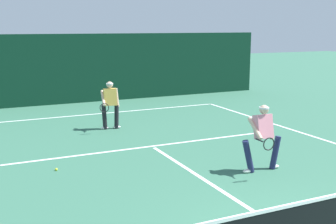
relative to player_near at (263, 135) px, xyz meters
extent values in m
cube|color=white|center=(-1.52, 8.11, -0.86)|extent=(9.85, 0.10, 0.01)
cube|color=white|center=(-1.52, 3.01, -0.86)|extent=(8.03, 0.10, 0.01)
cube|color=white|center=(-1.52, -0.36, -0.86)|extent=(0.10, 6.40, 0.01)
cube|color=white|center=(-1.52, -3.56, 0.09)|extent=(10.62, 0.03, 0.05)
cylinder|color=#1E234C|center=(0.39, 0.01, -0.47)|extent=(0.28, 0.14, 0.80)
cylinder|color=#1E234C|center=(-0.37, 0.02, -0.47)|extent=(0.34, 0.15, 0.80)
ellipsoid|color=white|center=(0.39, 0.01, -0.82)|extent=(0.26, 0.11, 0.09)
ellipsoid|color=white|center=(-0.37, 0.02, -0.82)|extent=(0.26, 0.11, 0.09)
cube|color=pink|center=(0.01, 0.01, 0.20)|extent=(0.41, 0.34, 0.59)
cylinder|color=beige|center=(0.23, 0.01, 0.18)|extent=(0.17, 0.10, 0.61)
cylinder|color=beige|center=(-0.22, 0.01, 0.18)|extent=(0.10, 0.53, 0.45)
sphere|color=beige|center=(0.01, 0.01, 0.60)|extent=(0.21, 0.21, 0.21)
cylinder|color=white|center=(0.01, 0.01, 0.64)|extent=(0.23, 0.23, 0.04)
cylinder|color=black|center=(-0.27, -0.23, -0.03)|extent=(0.04, 0.26, 0.03)
torus|color=black|center=(-0.28, -0.57, -0.03)|extent=(0.29, 0.03, 0.29)
cylinder|color=black|center=(-1.73, 5.50, -0.47)|extent=(0.18, 0.16, 0.79)
cylinder|color=black|center=(-2.13, 5.56, -0.47)|extent=(0.20, 0.17, 0.80)
ellipsoid|color=white|center=(-1.73, 5.50, -0.82)|extent=(0.27, 0.15, 0.09)
ellipsoid|color=white|center=(-2.13, 5.56, -0.82)|extent=(0.27, 0.15, 0.09)
cube|color=#E5B24C|center=(-1.93, 5.53, 0.21)|extent=(0.44, 0.30, 0.56)
cylinder|color=beige|center=(-1.71, 5.50, 0.18)|extent=(0.16, 0.11, 0.61)
cylinder|color=beige|center=(-2.16, 5.57, 0.18)|extent=(0.17, 0.52, 0.47)
sphere|color=beige|center=(-1.93, 5.53, 0.61)|extent=(0.21, 0.21, 0.21)
cylinder|color=white|center=(-1.93, 5.53, 0.64)|extent=(0.26, 0.26, 0.04)
cylinder|color=black|center=(-2.24, 5.33, -0.03)|extent=(0.07, 0.26, 0.03)
torus|color=black|center=(-2.29, 4.99, -0.03)|extent=(0.29, 0.07, 0.29)
sphere|color=#D1E033|center=(-4.37, 2.04, -0.83)|extent=(0.07, 0.07, 0.07)
cube|color=#0C3120|center=(-1.52, 10.88, 0.64)|extent=(17.79, 0.12, 3.01)
camera|label=1|loc=(-6.06, -7.79, 2.48)|focal=45.95mm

